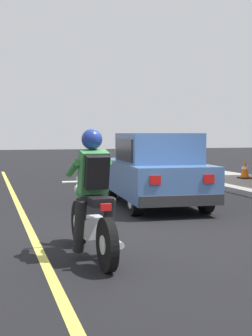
% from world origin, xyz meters
% --- Properties ---
extents(ground_plane, '(80.00, 80.00, 0.00)m').
position_xyz_m(ground_plane, '(0.00, 0.00, 0.00)').
color(ground_plane, black).
extents(lane_stripe, '(0.12, 19.80, 0.01)m').
position_xyz_m(lane_stripe, '(-1.80, 3.00, 0.00)').
color(lane_stripe, '#D1C64C').
rests_on(lane_stripe, ground).
extents(motorcycle_with_rider, '(0.56, 2.02, 1.62)m').
position_xyz_m(motorcycle_with_rider, '(-1.19, -1.15, 0.68)').
color(motorcycle_with_rider, black).
rests_on(motorcycle_with_rider, ground).
extents(car_hatchback, '(1.91, 3.89, 1.57)m').
position_xyz_m(car_hatchback, '(1.05, 2.64, 0.77)').
color(car_hatchback, black).
rests_on(car_hatchback, ground).
extents(traffic_cone, '(0.36, 0.36, 0.60)m').
position_xyz_m(traffic_cone, '(5.43, 6.23, 0.43)').
color(traffic_cone, black).
rests_on(traffic_cone, sidewalk_curb).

